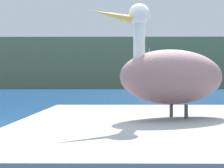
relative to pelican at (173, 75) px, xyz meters
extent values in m
cube|color=#6B7A51|center=(-0.31, 64.96, 3.42)|extent=(140.00, 16.34, 9.28)
ellipsoid|color=gray|center=(0.01, 0.01, -0.01)|extent=(1.13, 0.97, 0.45)
cylinder|color=white|center=(-0.29, -0.18, 0.23)|extent=(0.09, 0.09, 0.36)
sphere|color=white|center=(-0.29, -0.18, 0.46)|extent=(0.17, 0.17, 0.17)
cone|color=gold|center=(-0.50, -0.32, 0.43)|extent=(0.33, 0.23, 0.09)
cylinder|color=#4C4742|center=(0.10, -0.04, -0.29)|extent=(0.03, 0.03, 0.11)
cylinder|color=#4C4742|center=(0.01, 0.11, -0.29)|extent=(0.03, 0.03, 0.11)
cube|color=orange|center=(4.38, 30.01, -0.67)|extent=(4.70, 1.49, 1.10)
cube|color=maroon|center=(4.28, 30.01, 0.58)|extent=(1.47, 1.16, 1.41)
cylinder|color=#B2B2B2|center=(2.97, 29.99, 1.59)|extent=(0.12, 0.12, 3.42)
camera|label=1|loc=(-0.48, -2.71, -0.05)|focal=53.05mm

